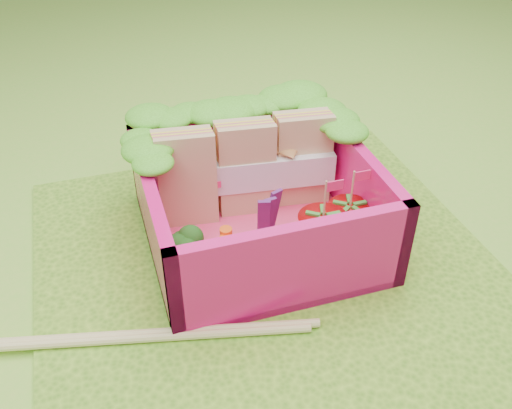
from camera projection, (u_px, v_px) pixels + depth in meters
The scene contains 13 objects.
ground at pixel (270, 272), 3.30m from camera, with size 14.00×14.00×0.00m, color #88D53C.
placemat at pixel (270, 271), 3.29m from camera, with size 2.60×2.60×0.03m, color #559321.
bento_floor at pixel (257, 234), 3.50m from camera, with size 1.30×1.30×0.05m, color #FF4177.
bento_box at pixel (258, 201), 3.35m from camera, with size 1.30×1.30×0.55m.
lettuce_ruffle at pixel (235, 115), 3.51m from camera, with size 1.43×0.76×0.11m.
sandwich_stack at pixel (246, 168), 3.50m from camera, with size 1.12×0.30×0.61m.
broccoli at pixel (187, 250), 3.06m from camera, with size 0.30×0.30×0.26m.
carrot_sticks at pixel (226, 252), 3.12m from camera, with size 0.09×0.12×0.28m.
purple_wedges at pixel (268, 220), 3.26m from camera, with size 0.15×0.11×0.38m.
strawberry_left at pixel (322, 236), 3.21m from camera, with size 0.28×0.28×0.52m.
strawberry_right at pixel (348, 223), 3.32m from camera, with size 0.26×0.26×0.50m.
snap_peas at pixel (333, 237), 3.40m from camera, with size 0.60×0.51×0.05m.
chopsticks at pixel (99, 339), 2.83m from camera, with size 2.19×0.55×0.05m.
Camera 1 is at (-0.81, -2.29, 2.27)m, focal length 40.00 mm.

